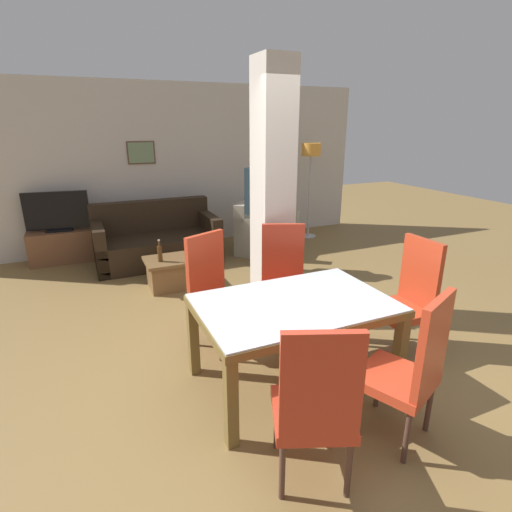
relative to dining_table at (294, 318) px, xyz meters
name	(u,v)px	position (x,y,z in m)	size (l,w,h in m)	color
ground_plane	(292,381)	(0.00, 0.00, -0.59)	(18.00, 18.00, 0.00)	olive
back_wall	(168,167)	(0.00, 4.41, 0.76)	(7.20, 0.09, 2.70)	beige
divider_pillar	(273,193)	(0.47, 1.35, 0.76)	(0.36, 0.40, 2.70)	beige
dining_table	(294,318)	(0.00, 0.00, 0.00)	(1.52, 1.00, 0.74)	brown
dining_chair_head_right	(408,295)	(1.20, 0.00, -0.02)	(0.46, 0.46, 1.09)	#B9381D
dining_chair_near_right	(411,367)	(0.38, -0.87, -0.02)	(0.61, 0.61, 1.09)	#BD3C21
dining_chair_far_left	(214,289)	(-0.38, 0.87, -0.02)	(0.61, 0.61, 1.09)	#C0391F
dining_chair_far_right	(283,276)	(0.38, 0.90, -0.02)	(0.60, 0.60, 1.09)	#B93520
dining_chair_near_left	(316,404)	(-0.38, -0.92, -0.02)	(0.60, 0.60, 1.09)	red
sofa	(157,243)	(-0.43, 3.54, -0.29)	(1.82, 0.95, 0.91)	black
armchair	(265,234)	(1.32, 3.33, -0.30)	(1.26, 1.27, 0.84)	#ABA48E
coffee_table	(173,272)	(-0.44, 2.43, -0.39)	(0.70, 0.53, 0.39)	brown
bottle	(160,253)	(-0.60, 2.38, -0.09)	(0.06, 0.06, 0.29)	#4C2D14
tv_stand	(63,246)	(-1.77, 4.13, -0.34)	(0.95, 0.40, 0.49)	brown
tv_screen	(57,212)	(-1.77, 4.13, 0.20)	(0.91, 0.24, 0.60)	black
floor_lamp	(311,158)	(2.45, 3.80, 0.86)	(0.34, 0.34, 1.72)	#B7B7BC
standing_person	(258,205)	(0.83, 2.54, 0.39)	(0.25, 0.40, 1.69)	navy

